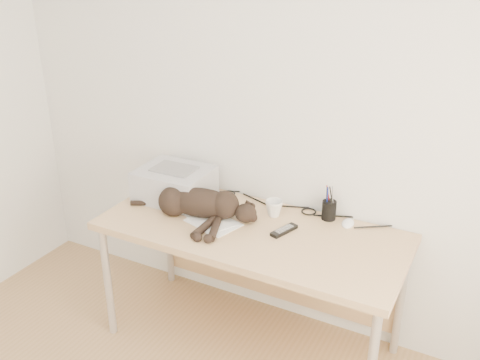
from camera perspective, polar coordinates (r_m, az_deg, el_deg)
The scene contains 11 objects.
wall_back at distance 2.87m, azimuth 4.53°, elevation 7.77°, with size 3.50×3.50×0.00m, color silver.
desk at distance 2.92m, azimuth 1.93°, elevation -6.75°, with size 1.60×0.70×0.74m.
printer at distance 3.10m, azimuth -6.97°, elevation -0.38°, with size 0.41×0.35×0.19m.
papers at distance 2.86m, azimuth -3.02°, elevation -4.37°, with size 0.35×0.30×0.01m.
cat at distance 2.88m, azimuth -4.61°, elevation -2.58°, with size 0.75×0.36×0.17m.
mug at distance 2.90m, azimuth 3.65°, elevation -3.04°, with size 0.10×0.10×0.09m, color white.
pen_cup at distance 2.90m, azimuth 9.47°, elevation -3.15°, with size 0.08×0.08×0.20m.
remote_grey at distance 2.99m, azimuth -1.86°, elevation -2.89°, with size 0.04×0.16×0.02m, color gray.
remote_black at distance 2.76m, azimuth 4.72°, elevation -5.39°, with size 0.05×0.17×0.02m, color black.
mouse at distance 2.88m, azimuth 11.46°, elevation -4.34°, with size 0.06×0.11×0.04m, color white.
cable_tangle at distance 3.03m, azimuth 3.82°, elevation -2.56°, with size 1.36×0.09×0.01m, color black, non-canonical shape.
Camera 1 is at (1.08, -0.79, 2.10)m, focal length 40.00 mm.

